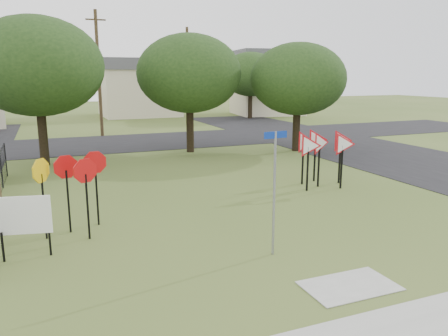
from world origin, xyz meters
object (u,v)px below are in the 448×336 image
(street_name_sign, at_px, (274,186))
(yield_sign_cluster, at_px, (322,145))
(stop_sign_cluster, at_px, (73,175))
(info_board, at_px, (24,218))

(street_name_sign, height_order, yield_sign_cluster, street_name_sign)
(stop_sign_cluster, distance_m, info_board, 1.97)
(street_name_sign, distance_m, yield_sign_cluster, 7.55)
(street_name_sign, bearing_deg, stop_sign_cluster, 142.52)
(street_name_sign, relative_size, yield_sign_cluster, 1.08)
(stop_sign_cluster, height_order, info_board, stop_sign_cluster)
(yield_sign_cluster, bearing_deg, stop_sign_cluster, -168.03)
(street_name_sign, xyz_separation_m, yield_sign_cluster, (5.17, 5.50, -0.10))
(stop_sign_cluster, relative_size, info_board, 1.43)
(info_board, bearing_deg, yield_sign_cluster, 17.43)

